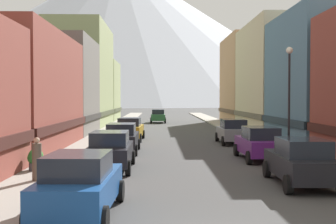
% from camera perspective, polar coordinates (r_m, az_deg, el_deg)
% --- Properties ---
extents(sidewalk_left, '(2.50, 100.00, 0.15)m').
position_cam_1_polar(sidewalk_left, '(44.37, -7.31, -2.36)').
color(sidewalk_left, gray).
rests_on(sidewalk_left, ground).
extents(sidewalk_right, '(2.50, 100.00, 0.15)m').
position_cam_1_polar(sidewalk_right, '(44.82, 8.81, -2.32)').
color(sidewalk_right, gray).
rests_on(sidewalk_right, ground).
extents(storefront_left_2, '(7.47, 9.70, 8.64)m').
position_cam_1_polar(storefront_left_2, '(40.75, -14.77, 2.98)').
color(storefront_left_2, '#66605B').
rests_on(storefront_left_2, ground).
extents(storefront_left_3, '(6.37, 13.71, 11.72)m').
position_cam_1_polar(storefront_left_3, '(52.17, -11.19, 4.40)').
color(storefront_left_3, '#8C9966').
rests_on(storefront_left_3, ground).
extents(storefront_left_4, '(6.33, 10.37, 8.56)m').
position_cam_1_polar(storefront_left_4, '(64.57, -9.24, 2.53)').
color(storefront_left_4, '#8C9966').
rests_on(storefront_left_4, ground).
extents(storefront_right_2, '(8.35, 10.71, 9.51)m').
position_cam_1_polar(storefront_right_2, '(34.67, 21.00, 3.84)').
color(storefront_right_2, slate).
rests_on(storefront_right_2, ground).
extents(storefront_right_3, '(8.30, 13.83, 10.90)m').
position_cam_1_polar(storefront_right_3, '(46.64, 15.06, 4.19)').
color(storefront_right_3, beige).
rests_on(storefront_right_3, ground).
extents(storefront_right_4, '(7.03, 12.84, 11.41)m').
position_cam_1_polar(storefront_right_4, '(59.70, 10.78, 3.93)').
color(storefront_right_4, tan).
rests_on(storefront_right_4, ground).
extents(car_left_0, '(2.21, 4.47, 1.78)m').
position_cam_1_polar(car_left_0, '(12.68, -11.38, -9.13)').
color(car_left_0, '#19478C').
rests_on(car_left_0, ground).
extents(car_left_1, '(2.07, 4.41, 1.78)m').
position_cam_1_polar(car_left_1, '(20.43, -7.48, -4.95)').
color(car_left_1, black).
rests_on(car_left_1, ground).
extents(car_left_2, '(2.08, 4.41, 1.78)m').
position_cam_1_polar(car_left_2, '(26.67, -6.02, -3.35)').
color(car_left_2, black).
rests_on(car_left_2, ground).
extents(car_left_3, '(2.22, 4.47, 1.78)m').
position_cam_1_polar(car_left_3, '(34.26, -4.97, -2.20)').
color(car_left_3, '#B28419').
rests_on(car_left_3, ground).
extents(car_right_0, '(2.16, 4.45, 1.78)m').
position_cam_1_polar(car_right_0, '(17.41, 16.90, -6.19)').
color(car_right_0, black).
rests_on(car_right_0, ground).
extents(car_right_1, '(2.12, 4.43, 1.78)m').
position_cam_1_polar(car_right_1, '(23.93, 11.80, -3.98)').
color(car_right_1, '#591E72').
rests_on(car_right_1, ground).
extents(car_right_2, '(2.06, 4.40, 1.78)m').
position_cam_1_polar(car_right_2, '(32.10, 8.41, -2.49)').
color(car_right_2, slate).
rests_on(car_right_2, ground).
extents(car_driving_0, '(2.06, 4.40, 1.78)m').
position_cam_1_polar(car_driving_0, '(58.62, -1.29, -0.52)').
color(car_driving_0, '#265933').
rests_on(car_driving_0, ground).
extents(potted_plant_0, '(0.55, 0.55, 0.83)m').
position_cam_1_polar(potted_plant_0, '(20.00, -17.02, -6.02)').
color(potted_plant_0, '#4C4C51').
rests_on(potted_plant_0, sidewalk_left).
extents(potted_plant_1, '(0.65, 0.65, 0.92)m').
position_cam_1_polar(potted_plant_1, '(20.29, -16.79, -5.72)').
color(potted_plant_1, '#4C4C51').
rests_on(potted_plant_1, sidewalk_left).
extents(pedestrian_1, '(0.36, 0.36, 1.65)m').
position_cam_1_polar(pedestrian_1, '(17.63, -16.65, -6.06)').
color(pedestrian_1, brown).
rests_on(pedestrian_1, sidewalk_left).
extents(streetlamp_right, '(0.36, 0.36, 5.86)m').
position_cam_1_polar(streetlamp_right, '(24.18, 15.45, 3.38)').
color(streetlamp_right, black).
rests_on(streetlamp_right, sidewalk_right).
extents(mountain_backdrop, '(259.98, 259.98, 86.78)m').
position_cam_1_polar(mountain_backdrop, '(273.02, -6.39, 10.26)').
color(mountain_backdrop, silver).
rests_on(mountain_backdrop, ground).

